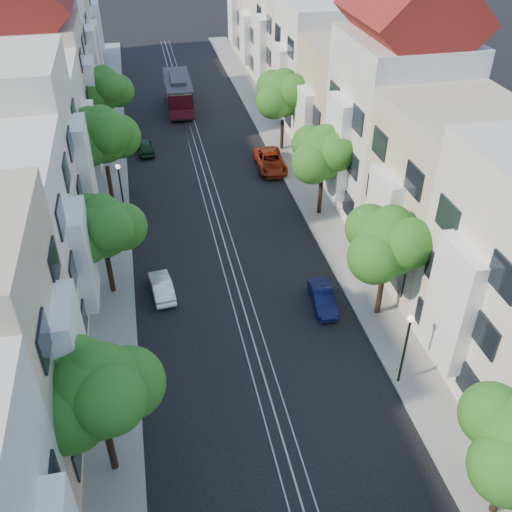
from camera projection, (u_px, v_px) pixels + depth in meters
ground at (204, 173)px, 45.81m from camera, size 200.00×200.00×0.00m
sidewalk_east at (291, 164)px, 46.99m from camera, size 2.50×80.00×0.12m
sidewalk_west at (112, 181)px, 44.55m from camera, size 2.50×80.00×0.12m
rail_left at (197, 173)px, 45.71m from camera, size 0.06×80.00×0.02m
rail_slot at (204, 173)px, 45.80m from camera, size 0.06×80.00×0.02m
rail_right at (211, 172)px, 45.90m from camera, size 0.06×80.00×0.02m
lane_line at (204, 173)px, 45.81m from camera, size 0.08×80.00×0.01m
townhouses_east at (350, 100)px, 44.73m from camera, size 7.75×72.00×12.00m
townhouses_west at (36, 125)px, 40.80m from camera, size 7.75×72.00×11.76m
tree_e_b at (389, 243)px, 29.11m from camera, size 4.93×4.08×6.68m
tree_e_c at (324, 155)px, 37.96m from camera, size 4.84×3.99×6.52m
tree_e_d at (284, 95)px, 46.58m from camera, size 5.01×4.16×6.85m
tree_w_a at (99, 392)px, 21.11m from camera, size 4.93×4.08×6.68m
tree_w_b at (103, 229)px, 30.87m from camera, size 4.72×3.87×6.27m
tree_w_c at (103, 136)px, 39.26m from camera, size 5.13×4.28×7.09m
tree_w_d at (105, 90)px, 48.31m from camera, size 4.84×3.99×6.52m
lamp_east at (407, 340)px, 26.08m from camera, size 0.32×0.32×4.16m
lamp_west at (120, 184)px, 38.32m from camera, size 0.32×0.32×4.16m
cable_car at (178, 91)px, 56.19m from camera, size 2.65×7.95×3.04m
parked_car_e_mid at (323, 298)px, 32.09m from camera, size 1.42×3.39×1.09m
parked_car_e_far at (270, 161)px, 46.05m from camera, size 2.45×4.90×1.33m
parked_car_w_mid at (162, 287)px, 32.95m from camera, size 1.46×3.37×1.08m
parked_car_w_far at (145, 147)px, 48.54m from camera, size 1.66×3.45×1.13m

